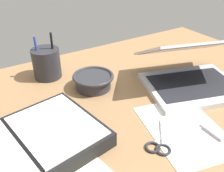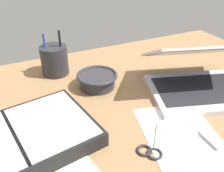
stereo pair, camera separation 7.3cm
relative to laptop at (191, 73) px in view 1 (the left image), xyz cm
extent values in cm
cube|color=#936D47|center=(-24.20, -2.12, -6.05)|extent=(140.00, 100.00, 2.00)
cube|color=silver|center=(-0.70, -2.18, -4.15)|extent=(36.68, 32.41, 1.80)
cube|color=#232328|center=(-0.70, -2.18, -3.13)|extent=(31.10, 24.84, 0.24)
cube|color=silver|center=(1.31, 4.10, 7.52)|extent=(35.98, 30.23, 11.72)
cube|color=navy|center=(1.18, 3.69, 7.30)|extent=(32.91, 27.22, 10.20)
cylinder|color=#2D2D33|center=(-28.80, 16.30, -2.85)|extent=(11.86, 11.86, 4.39)
torus|color=#2D2D33|center=(-28.80, 16.30, -0.66)|extent=(13.96, 13.96, 1.12)
cylinder|color=#28282D|center=(-39.24, 32.02, 0.35)|extent=(9.86, 9.86, 10.79)
cylinder|color=black|center=(-36.59, 31.45, 3.82)|extent=(1.09, 2.13, 15.77)
cylinder|color=#233899|center=(-41.91, 32.50, 3.23)|extent=(1.03, 2.07, 14.58)
cube|color=black|center=(-57.66, -2.27, -3.05)|extent=(41.14, 30.22, 4.01)
cube|color=silver|center=(-48.66, -0.80, -0.89)|extent=(20.89, 24.86, 0.30)
cube|color=black|center=(-57.66, -2.27, -0.74)|extent=(4.39, 22.17, 0.30)
cube|color=#B7B7BC|center=(-24.60, -13.72, -4.45)|extent=(7.13, 8.45, 0.30)
cube|color=#B7B7BC|center=(-24.60, -13.72, -4.75)|extent=(9.33, 5.58, 0.30)
torus|color=#232328|center=(-28.50, -18.57, -4.75)|extent=(3.90, 3.90, 0.70)
torus|color=#232328|center=(-30.13, -16.56, -4.75)|extent=(3.90, 3.90, 0.70)
cube|color=white|center=(-18.33, -15.65, -4.97)|extent=(24.32, 29.73, 0.16)
cube|color=#99999E|center=(-13.36, -21.20, -4.55)|extent=(2.15, 6.05, 1.00)
cube|color=silver|center=(-13.27, -17.60, -4.55)|extent=(1.23, 1.23, 0.60)
camera|label=1|loc=(-62.09, -49.00, 39.62)|focal=40.00mm
camera|label=2|loc=(-55.70, -52.48, 39.62)|focal=40.00mm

